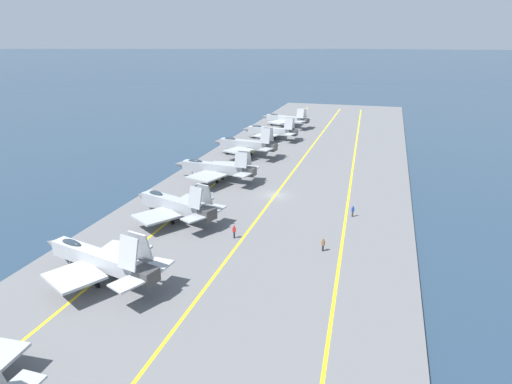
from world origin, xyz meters
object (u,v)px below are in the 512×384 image
Objects in this scene: crew_red_vest at (234,231)px; parked_jet_seventh at (286,119)px; parked_jet_sixth at (270,131)px; parked_jet_fourth at (215,168)px; parked_jet_fifth at (245,144)px; parked_jet_second at (99,259)px; crew_brown_vest at (323,244)px; parked_jet_third at (174,205)px; crew_blue_vest at (353,211)px.

parked_jet_seventh is at bearing 7.65° from crew_red_vest.
parked_jet_sixth is 17.82m from parked_jet_seventh.
parked_jet_fifth is (18.76, 0.04, 0.30)m from parked_jet_fourth.
parked_jet_seventh is 79.17m from crew_red_vest.
parked_jet_fifth reaches higher than parked_jet_sixth.
parked_jet_fifth is 43.46m from crew_red_vest.
crew_brown_vest is at bearing -57.75° from parked_jet_second.
parked_jet_fourth is 1.06× the size of parked_jet_seventh.
parked_jet_fifth reaches higher than parked_jet_seventh.
parked_jet_seventh is (74.95, 0.24, 0.07)m from parked_jet_third.
crew_blue_vest is (-66.35, -24.98, -1.52)m from parked_jet_seventh.
crew_brown_vest is at bearing -159.86° from parked_jet_sixth.
parked_jet_sixth reaches higher than crew_blue_vest.
parked_jet_second is 1.08× the size of parked_jet_seventh.
parked_jet_sixth is at bearing -2.82° from parked_jet_fifth.
parked_jet_second is at bearing -178.93° from parked_jet_fifth.
parked_jet_fourth is 55.36m from parked_jet_seventh.
parked_jet_fourth is at bearing 26.40° from crew_red_vest.
parked_jet_fourth reaches higher than parked_jet_sixth.
parked_jet_third is at bearing 109.16° from crew_blue_vest.
parked_jet_third is 8.83× the size of crew_brown_vest.
parked_jet_seventh is 8.83× the size of crew_blue_vest.
parked_jet_third is 10.97m from crew_red_vest.
parked_jet_fifth is 8.53× the size of crew_red_vest.
parked_jet_fifth is 36.60m from parked_jet_seventh.
parked_jet_third is 8.66× the size of crew_blue_vest.
parked_jet_third is (18.17, -0.16, -0.25)m from parked_jet_second.
parked_jet_fifth is at bearing 28.83° from crew_brown_vest.
parked_jet_second is 18.08m from crew_red_vest.
crew_blue_vest is at bearing -113.00° from parked_jet_fourth.
parked_jet_third reaches higher than crew_red_vest.
parked_jet_third is at bearing -176.55° from parked_jet_fourth.
parked_jet_fourth is at bearing 67.00° from crew_blue_vest.
parked_jet_fifth is at bearing 0.11° from parked_jet_fourth.
parked_jet_third is 26.23m from crew_blue_vest.
crew_red_vest is at bearing -172.35° from parked_jet_seventh.
parked_jet_sixth is 8.61× the size of crew_blue_vest.
parked_jet_second is 9.76× the size of crew_brown_vest.
parked_jet_fifth is 39.54m from crew_blue_vest.
parked_jet_fifth is at bearing 1.07° from parked_jet_second.
parked_jet_sixth is at bearing 179.85° from parked_jet_seventh.
crew_blue_vest is 12.94m from crew_brown_vest.
parked_jet_second reaches higher than crew_brown_vest.
crew_brown_vest is (-42.45, -23.37, -1.83)m from parked_jet_fifth.
parked_jet_fourth reaches higher than parked_jet_seventh.
parked_jet_sixth is (57.13, 0.29, -0.15)m from parked_jet_third.
parked_jet_third is at bearing -179.81° from parked_jet_seventh.
parked_jet_fourth is 9.35× the size of crew_blue_vest.
parked_jet_second is 1.11× the size of parked_jet_sixth.
crew_brown_vest is (-4.09, -22.15, -1.48)m from parked_jet_third.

